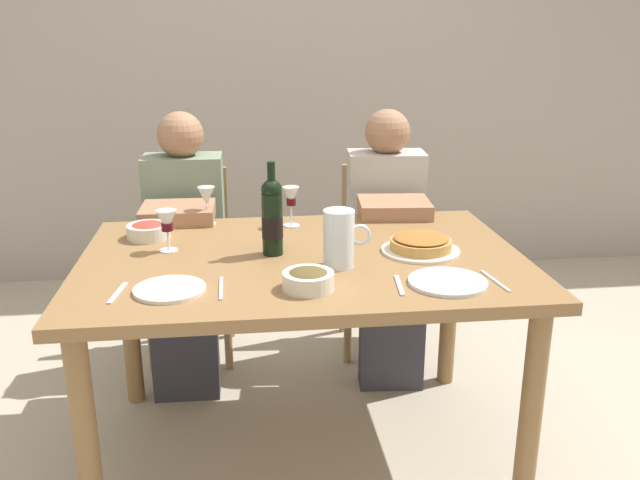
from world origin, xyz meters
The scene contains 21 objects.
ground_plane centered at (0.00, 0.00, 0.00)m, with size 8.00×8.00×0.00m, color #B2A893.
back_wall centered at (0.00, 1.96, 1.40)m, with size 8.00×0.10×2.80m, color #A3998E.
dining_table centered at (0.00, 0.00, 0.67)m, with size 1.50×1.00×0.76m.
wine_bottle centered at (-0.10, 0.03, 0.89)m, with size 0.07×0.07×0.32m.
water_pitcher centered at (0.11, -0.12, 0.84)m, with size 0.16×0.10×0.19m.
baked_tart centered at (0.41, -0.01, 0.79)m, with size 0.27×0.27×0.06m.
salad_bowl centered at (-0.54, 0.27, 0.79)m, with size 0.16×0.16×0.06m.
olive_bowl centered at (-0.01, -0.30, 0.79)m, with size 0.15×0.15×0.06m.
wine_glass_left_diner centered at (-0.01, 0.36, 0.87)m, with size 0.06×0.06×0.16m.
wine_glass_right_diner centered at (-0.33, 0.42, 0.87)m, with size 0.07×0.07×0.15m.
wine_glass_centre centered at (-0.46, 0.11, 0.86)m, with size 0.07×0.07×0.15m.
dinner_plate_left_setting centered at (0.41, -0.31, 0.77)m, with size 0.24×0.24×0.01m, color silver.
dinner_plate_right_setting centered at (-0.42, -0.27, 0.77)m, with size 0.21×0.21×0.01m, color silver.
fork_left_setting centered at (0.26, -0.31, 0.76)m, with size 0.16×0.01×0.01m, color silver.
knife_left_setting centered at (0.56, -0.31, 0.76)m, with size 0.18×0.01×0.01m, color silver.
knife_right_setting centered at (-0.27, -0.27, 0.76)m, with size 0.18×0.01×0.01m, color silver.
spoon_right_setting centered at (-0.57, -0.27, 0.76)m, with size 0.16×0.01×0.01m, color silver.
chair_left centered at (-0.45, 0.90, 0.50)m, with size 0.41×0.41×0.87m.
diner_left centered at (-0.45, 0.66, 0.62)m, with size 0.34×0.51×1.16m.
chair_right centered at (0.46, 0.87, 0.50)m, with size 0.43×0.43×0.87m.
diner_right centered at (0.44, 0.64, 0.62)m, with size 0.36×0.53×1.16m.
Camera 1 is at (-0.20, -2.15, 1.51)m, focal length 37.71 mm.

